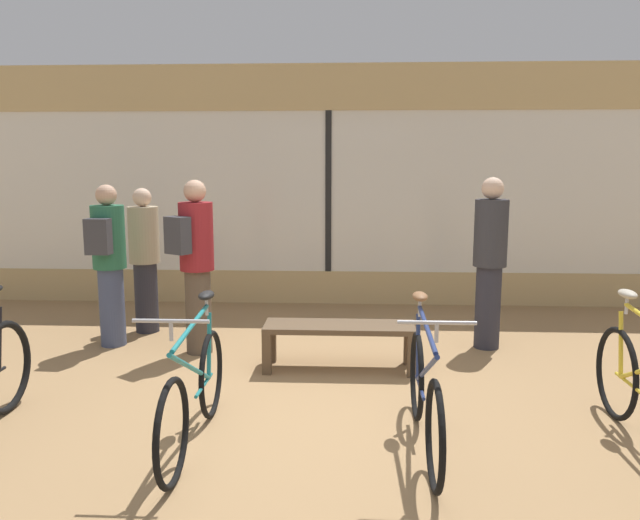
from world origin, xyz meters
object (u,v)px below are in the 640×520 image
at_px(bicycle_right, 425,394).
at_px(bicycle_left, 194,392).
at_px(customer_near_rack, 490,259).
at_px(customer_mid_floor, 144,255).
at_px(display_bench, 339,332).
at_px(customer_near_bench, 109,260).
at_px(customer_by_window, 196,261).

bearing_deg(bicycle_right, bicycle_left, -178.67).
height_order(customer_near_rack, customer_mid_floor, customer_near_rack).
xyz_separation_m(bicycle_right, customer_near_rack, (0.92, 2.38, 0.56)).
xyz_separation_m(display_bench, customer_near_bench, (-2.42, 0.64, 0.56)).
height_order(bicycle_right, display_bench, bicycle_right).
distance_m(display_bench, customer_mid_floor, 2.60).
bearing_deg(customer_by_window, bicycle_right, -44.78).
distance_m(display_bench, customer_by_window, 1.62).
bearing_deg(bicycle_left, customer_mid_floor, 114.13).
height_order(customer_near_rack, customer_near_bench, customer_near_rack).
xyz_separation_m(bicycle_left, customer_near_bench, (-1.46, 2.29, 0.54)).
bearing_deg(display_bench, customer_near_bench, 165.21).
relative_size(bicycle_left, display_bench, 1.22).
relative_size(display_bench, customer_mid_floor, 0.85).
bearing_deg(display_bench, bicycle_left, -120.02).
distance_m(bicycle_right, customer_near_bench, 3.81).
bearing_deg(bicycle_left, bicycle_right, 1.33).
height_order(display_bench, customer_near_rack, customer_near_rack).
relative_size(customer_mid_floor, customer_near_bench, 0.97).
relative_size(display_bench, customer_near_bench, 0.82).
height_order(bicycle_left, bicycle_right, bicycle_right).
distance_m(bicycle_right, customer_mid_floor, 4.05).
height_order(bicycle_right, customer_near_bench, customer_near_bench).
xyz_separation_m(bicycle_right, customer_mid_floor, (-2.85, 2.83, 0.50)).
bearing_deg(customer_mid_floor, customer_near_rack, -6.85).
bearing_deg(customer_near_rack, display_bench, -153.33).
distance_m(bicycle_left, customer_near_rack, 3.51).
height_order(customer_by_window, customer_mid_floor, customer_by_window).
xyz_separation_m(customer_near_rack, customer_by_window, (-2.98, -0.34, 0.01)).
bearing_deg(customer_near_rack, bicycle_left, -135.78).
bearing_deg(bicycle_left, customer_by_window, 103.43).
bearing_deg(customer_by_window, bicycle_left, -76.57).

